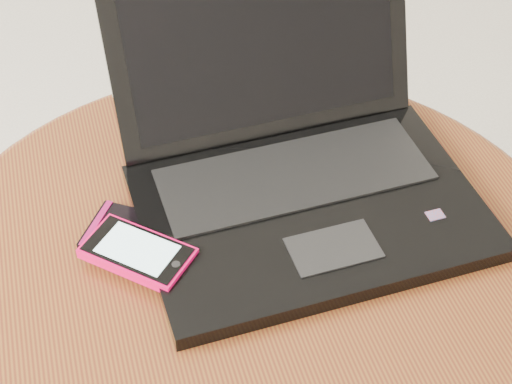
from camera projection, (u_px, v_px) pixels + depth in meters
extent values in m
cylinder|color=#602615|center=(253.00, 280.00, 0.77)|extent=(0.64, 0.64, 0.03)
torus|color=#602615|center=(253.00, 280.00, 0.77)|extent=(0.67, 0.67, 0.03)
cube|color=black|center=(310.00, 211.00, 0.80)|extent=(0.34, 0.24, 0.02)
cube|color=black|center=(294.00, 174.00, 0.82)|extent=(0.28, 0.11, 0.00)
cube|color=black|center=(333.00, 248.00, 0.75)|extent=(0.09, 0.05, 0.00)
cube|color=red|center=(435.00, 215.00, 0.78)|extent=(0.02, 0.01, 0.00)
cube|color=black|center=(263.00, 43.00, 0.83)|extent=(0.33, 0.09, 0.19)
cube|color=black|center=(264.00, 44.00, 0.83)|extent=(0.29, 0.07, 0.16)
cube|color=black|center=(148.00, 239.00, 0.78)|extent=(0.14, 0.12, 0.01)
cube|color=#9F0E53|center=(96.00, 223.00, 0.78)|extent=(0.04, 0.06, 0.00)
cube|color=#FF0657|center=(138.00, 253.00, 0.75)|extent=(0.11, 0.11, 0.01)
cube|color=black|center=(137.00, 249.00, 0.74)|extent=(0.10, 0.10, 0.00)
cube|color=silver|center=(137.00, 248.00, 0.74)|extent=(0.08, 0.08, 0.00)
cylinder|color=black|center=(176.00, 264.00, 0.73)|extent=(0.01, 0.01, 0.00)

